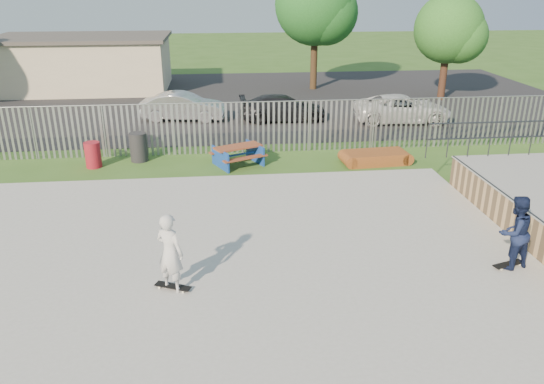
{
  "coord_description": "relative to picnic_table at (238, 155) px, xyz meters",
  "views": [
    {
      "loc": [
        0.12,
        -10.92,
        6.31
      ],
      "look_at": [
        1.44,
        2.0,
        1.1
      ],
      "focal_mm": 35.0,
      "sensor_mm": 36.0,
      "label": 1
    }
  ],
  "objects": [
    {
      "name": "parking_lot",
      "position": [
        -0.76,
        11.47,
        -0.36
      ],
      "size": [
        40.0,
        18.0,
        0.02
      ],
      "primitive_type": "cube",
      "color": "black",
      "rests_on": "ground"
    },
    {
      "name": "skater_white",
      "position": [
        -1.76,
        -8.51,
        0.66
      ],
      "size": [
        0.76,
        0.71,
        1.75
      ],
      "primitive_type": "imported",
      "rotation": [
        0.0,
        0.0,
        2.55
      ],
      "color": "silver",
      "rests_on": "concrete_slab"
    },
    {
      "name": "building",
      "position": [
        -8.76,
        15.47,
        1.24
      ],
      "size": [
        10.4,
        6.4,
        3.2
      ],
      "color": "beige",
      "rests_on": "ground"
    },
    {
      "name": "trash_bin_red",
      "position": [
        -5.2,
        0.28,
        0.1
      ],
      "size": [
        0.56,
        0.56,
        0.93
      ],
      "primitive_type": "cylinder",
      "color": "maroon",
      "rests_on": "ground"
    },
    {
      "name": "car_dark",
      "position": [
        2.43,
        6.35,
        0.26
      ],
      "size": [
        4.18,
        1.74,
        1.21
      ],
      "primitive_type": "imported",
      "rotation": [
        0.0,
        0.0,
        1.58
      ],
      "color": "black",
      "rests_on": "parking_lot"
    },
    {
      "name": "skateboard_b",
      "position": [
        -1.76,
        -8.51,
        -0.18
      ],
      "size": [
        0.81,
        0.51,
        0.08
      ],
      "rotation": [
        0.0,
        0.0,
        -0.42
      ],
      "color": "black",
      "rests_on": "concrete_slab"
    },
    {
      "name": "picnic_table",
      "position": [
        0.0,
        0.0,
        0.0
      ],
      "size": [
        2.14,
        1.99,
        0.72
      ],
      "rotation": [
        0.0,
        0.0,
        0.43
      ],
      "color": "brown",
      "rests_on": "ground"
    },
    {
      "name": "car_silver",
      "position": [
        -2.32,
        6.92,
        0.31
      ],
      "size": [
        4.14,
        1.92,
        1.31
      ],
      "primitive_type": "imported",
      "rotation": [
        0.0,
        0.0,
        1.43
      ],
      "color": "silver",
      "rests_on": "parking_lot"
    },
    {
      "name": "skateboard_a",
      "position": [
        5.89,
        -8.33,
        -0.18
      ],
      "size": [
        0.82,
        0.42,
        0.08
      ],
      "rotation": [
        0.0,
        0.0,
        0.29
      ],
      "color": "black",
      "rests_on": "concrete_slab"
    },
    {
      "name": "tree_mid",
      "position": [
        5.25,
        14.09,
        4.62
      ],
      "size": [
        4.8,
        4.8,
        7.41
      ],
      "color": "#422E1A",
      "rests_on": "ground"
    },
    {
      "name": "trash_bin_grey",
      "position": [
        -3.66,
        0.84,
        0.17
      ],
      "size": [
        0.64,
        0.64,
        1.07
      ],
      "primitive_type": "cylinder",
      "color": "#262628",
      "rests_on": "ground"
    },
    {
      "name": "skater_navy",
      "position": [
        5.89,
        -8.33,
        0.66
      ],
      "size": [
        1.01,
        0.88,
        1.75
      ],
      "primitive_type": "imported",
      "rotation": [
        0.0,
        0.0,
        3.43
      ],
      "color": "#131B3B",
      "rests_on": "concrete_slab"
    },
    {
      "name": "concrete_slab",
      "position": [
        -0.76,
        -7.53,
        -0.29
      ],
      "size": [
        15.0,
        12.0,
        0.15
      ],
      "primitive_type": "cube",
      "color": "#A2A29D",
      "rests_on": "ground"
    },
    {
      "name": "funbox",
      "position": [
        5.05,
        -0.31,
        -0.15
      ],
      "size": [
        2.23,
        1.24,
        0.43
      ],
      "rotation": [
        0.0,
        0.0,
        0.08
      ],
      "color": "brown",
      "rests_on": "ground"
    },
    {
      "name": "tree_right",
      "position": [
        11.92,
        10.31,
        3.48
      ],
      "size": [
        3.71,
        3.71,
        5.72
      ],
      "color": "#462A1C",
      "rests_on": "ground"
    },
    {
      "name": "ground",
      "position": [
        -0.76,
        -7.53,
        -0.37
      ],
      "size": [
        120.0,
        120.0,
        0.0
      ],
      "primitive_type": "plane",
      "color": "#375E20",
      "rests_on": "ground"
    },
    {
      "name": "fence",
      "position": [
        0.24,
        -2.94,
        0.63
      ],
      "size": [
        26.04,
        16.02,
        2.0
      ],
      "color": "gray",
      "rests_on": "ground"
    },
    {
      "name": "car_white",
      "position": [
        8.03,
        5.48,
        0.29
      ],
      "size": [
        4.71,
        2.44,
        1.27
      ],
      "primitive_type": "imported",
      "rotation": [
        0.0,
        0.0,
        1.5
      ],
      "color": "silver",
      "rests_on": "parking_lot"
    }
  ]
}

